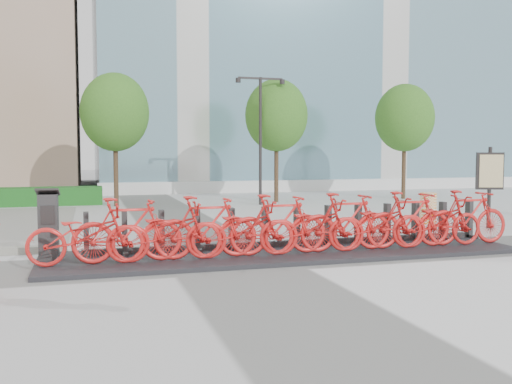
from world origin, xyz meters
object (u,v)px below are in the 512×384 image
object	(u,v)px
kiosk	(49,225)
map_sign	(490,174)
construction_barrel	(428,208)
bike_0	(86,235)

from	to	relation	value
kiosk	map_sign	world-z (taller)	map_sign
construction_barrel	map_sign	xyz separation A→B (m)	(1.04, -1.31, 1.02)
kiosk	construction_barrel	size ratio (longest dim) A/B	1.48
bike_0	map_sign	distance (m)	10.90
kiosk	construction_barrel	bearing A→B (deg)	20.62
kiosk	map_sign	bearing A→B (deg)	12.73
bike_0	construction_barrel	xyz separation A→B (m)	(9.51, 3.90, -0.16)
bike_0	kiosk	bearing A→B (deg)	44.88
construction_barrel	map_sign	bearing A→B (deg)	-51.53
construction_barrel	map_sign	world-z (taller)	map_sign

